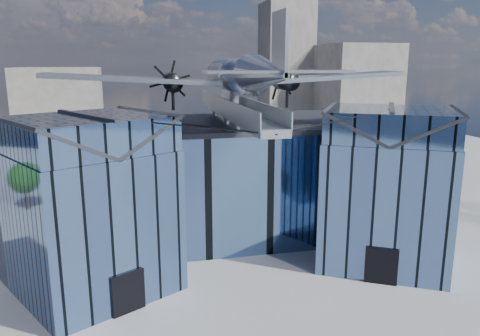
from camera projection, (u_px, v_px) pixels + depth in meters
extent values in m
plane|color=gray|center=(246.00, 268.00, 34.83)|extent=(120.00, 120.00, 0.00)
cube|color=#4E6F9E|center=(223.00, 178.00, 42.32)|extent=(28.00, 14.00, 9.50)
cube|color=#2A2C32|center=(222.00, 123.00, 41.22)|extent=(28.00, 14.00, 0.40)
cube|color=#4E6F9E|center=(94.00, 222.00, 30.54)|extent=(11.79, 11.43, 9.50)
cube|color=#4E6F9E|center=(87.00, 134.00, 29.23)|extent=(11.56, 11.20, 2.20)
cube|color=#2A2C32|center=(51.00, 138.00, 27.74)|extent=(7.98, 9.23, 2.40)
cube|color=#2A2C32|center=(120.00, 130.00, 30.73)|extent=(7.98, 9.23, 2.40)
cube|color=#2A2C32|center=(86.00, 115.00, 28.98)|extent=(4.30, 7.10, 0.18)
cube|color=black|center=(128.00, 293.00, 28.42)|extent=(2.03, 1.32, 2.60)
cube|color=black|center=(153.00, 208.00, 33.52)|extent=(0.34, 0.34, 9.50)
cube|color=#4E6F9E|center=(385.00, 201.00, 35.10)|extent=(11.79, 11.43, 9.50)
cube|color=#4E6F9E|center=(391.00, 124.00, 33.79)|extent=(11.56, 11.20, 2.20)
cube|color=#2A2C32|center=(359.00, 123.00, 34.44)|extent=(7.98, 9.23, 2.40)
cube|color=#2A2C32|center=(424.00, 125.00, 33.15)|extent=(7.98, 9.23, 2.40)
cube|color=#2A2C32|center=(392.00, 108.00, 33.54)|extent=(4.30, 7.10, 0.18)
cube|color=black|center=(381.00, 266.00, 32.10)|extent=(2.03, 1.32, 2.60)
cube|color=black|center=(325.00, 197.00, 36.39)|extent=(0.34, 0.34, 9.50)
cube|color=#93989F|center=(236.00, 114.00, 35.68)|extent=(1.80, 21.00, 0.50)
cube|color=#93989F|center=(224.00, 106.00, 35.34)|extent=(0.08, 21.00, 1.10)
cube|color=#93989F|center=(247.00, 105.00, 35.73)|extent=(0.08, 21.00, 1.10)
cylinder|color=#93989F|center=(215.00, 110.00, 44.86)|extent=(0.44, 0.44, 1.35)
cylinder|color=#93989F|center=(227.00, 118.00, 39.16)|extent=(0.44, 0.44, 1.35)
cylinder|color=#93989F|center=(237.00, 124.00, 35.35)|extent=(0.44, 0.44, 1.35)
cylinder|color=#93989F|center=(234.00, 101.00, 35.94)|extent=(0.70, 0.70, 1.40)
cylinder|color=black|center=(175.00, 125.00, 27.34)|extent=(10.55, 6.08, 0.69)
cylinder|color=black|center=(342.00, 120.00, 29.62)|extent=(10.55, 6.08, 0.69)
cylinder|color=black|center=(201.00, 126.00, 33.25)|extent=(6.09, 17.04, 1.19)
cylinder|color=black|center=(281.00, 123.00, 34.55)|extent=(6.09, 17.04, 1.19)
cylinder|color=#ACB2B9|center=(234.00, 75.00, 35.51)|extent=(2.50, 11.00, 2.50)
sphere|color=#ACB2B9|center=(221.00, 73.00, 40.73)|extent=(2.50, 2.50, 2.50)
cube|color=black|center=(223.00, 65.00, 39.63)|extent=(1.60, 1.40, 0.50)
cone|color=#ACB2B9|center=(267.00, 74.00, 26.89)|extent=(2.50, 7.00, 2.50)
cube|color=#ACB2B9|center=(280.00, 44.00, 24.34)|extent=(0.18, 2.40, 3.40)
cube|color=#ACB2B9|center=(279.00, 72.00, 24.75)|extent=(8.00, 1.80, 0.14)
cube|color=#ACB2B9|center=(140.00, 79.00, 35.00)|extent=(14.00, 3.20, 1.08)
cylinder|color=black|center=(172.00, 82.00, 36.15)|extent=(1.44, 3.20, 1.44)
cone|color=black|center=(170.00, 81.00, 37.86)|extent=(0.70, 0.70, 0.70)
cube|color=black|center=(170.00, 81.00, 38.00)|extent=(1.05, 0.06, 3.33)
cube|color=black|center=(170.00, 81.00, 38.00)|extent=(2.53, 0.06, 2.53)
cube|color=black|center=(170.00, 81.00, 38.00)|extent=(3.33, 0.06, 1.05)
cylinder|color=black|center=(173.00, 99.00, 35.85)|extent=(0.24, 0.24, 1.75)
cube|color=#ACB2B9|center=(316.00, 78.00, 38.04)|extent=(14.00, 3.20, 1.08)
cylinder|color=black|center=(285.00, 81.00, 38.15)|extent=(1.44, 3.20, 1.44)
cone|color=black|center=(278.00, 80.00, 39.86)|extent=(0.70, 0.70, 0.70)
cube|color=black|center=(278.00, 80.00, 40.00)|extent=(1.05, 0.06, 3.33)
cube|color=black|center=(278.00, 80.00, 40.00)|extent=(2.53, 0.06, 2.53)
cube|color=black|center=(278.00, 80.00, 40.00)|extent=(3.33, 0.06, 1.05)
cylinder|color=black|center=(287.00, 97.00, 37.85)|extent=(0.24, 0.24, 1.75)
cube|color=slate|center=(354.00, 95.00, 85.38)|extent=(12.00, 14.00, 18.00)
cube|color=slate|center=(60.00, 109.00, 81.19)|extent=(14.00, 10.00, 14.00)
cube|color=slate|center=(286.00, 72.00, 91.82)|extent=(9.00, 9.00, 26.00)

